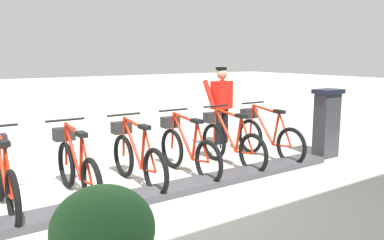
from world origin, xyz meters
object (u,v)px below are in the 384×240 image
object	(u,v)px
payment_kiosk	(327,122)
bike_docked_3	(136,156)
bike_docked_4	(76,166)
bike_docked_5	(3,177)
bike_docked_2	(186,148)
bike_docked_0	(267,135)
worker_near_rack	(221,104)
bike_docked_1	(229,141)

from	to	relation	value
payment_kiosk	bike_docked_3	size ratio (longest dim) A/B	0.74
payment_kiosk	bike_docked_4	xyz separation A→B (m)	(0.57, 4.55, -0.24)
bike_docked_4	bike_docked_5	world-z (taller)	same
bike_docked_5	bike_docked_2	bearing A→B (deg)	-90.00
bike_docked_3	bike_docked_5	size ratio (longest dim) A/B	1.00
bike_docked_0	bike_docked_5	world-z (taller)	same
bike_docked_2	worker_near_rack	distance (m)	2.01
bike_docked_4	worker_near_rack	bearing A→B (deg)	-71.81
bike_docked_4	worker_near_rack	size ratio (longest dim) A/B	1.04
bike_docked_5	bike_docked_3	bearing A→B (deg)	-90.00
payment_kiosk	bike_docked_3	xyz separation A→B (m)	(0.57, 3.66, -0.24)
bike_docked_2	bike_docked_5	distance (m)	2.68
payment_kiosk	bike_docked_2	size ratio (longest dim) A/B	0.74
bike_docked_4	worker_near_rack	xyz separation A→B (m)	(1.11, -3.39, 0.48)
bike_docked_1	bike_docked_5	distance (m)	3.58
payment_kiosk	bike_docked_3	distance (m)	3.71
bike_docked_0	bike_docked_1	xyz separation A→B (m)	(0.00, 0.89, 0.00)
bike_docked_1	bike_docked_5	world-z (taller)	same
bike_docked_0	payment_kiosk	bearing A→B (deg)	-120.42
payment_kiosk	bike_docked_1	distance (m)	1.97
worker_near_rack	bike_docked_4	bearing A→B (deg)	108.19
bike_docked_1	bike_docked_4	bearing A→B (deg)	90.00
bike_docked_0	bike_docked_1	distance (m)	0.89
bike_docked_5	worker_near_rack	size ratio (longest dim) A/B	1.04
payment_kiosk	worker_near_rack	bearing A→B (deg)	34.58
bike_docked_1	bike_docked_5	bearing A→B (deg)	90.00
payment_kiosk	bike_docked_5	bearing A→B (deg)	84.01
bike_docked_0	bike_docked_3	size ratio (longest dim) A/B	1.00
bike_docked_3	worker_near_rack	size ratio (longest dim) A/B	1.04
worker_near_rack	bike_docked_1	bearing A→B (deg)	147.61
bike_docked_1	worker_near_rack	distance (m)	1.40
bike_docked_4	bike_docked_5	xyz separation A→B (m)	(0.00, 0.89, 0.00)
payment_kiosk	bike_docked_1	bearing A→B (deg)	72.98
bike_docked_5	worker_near_rack	distance (m)	4.45
payment_kiosk	bike_docked_4	world-z (taller)	payment_kiosk
bike_docked_2	bike_docked_4	distance (m)	1.79
bike_docked_4	bike_docked_5	bearing A→B (deg)	90.00
bike_docked_3	bike_docked_4	distance (m)	0.89
bike_docked_2	bike_docked_3	world-z (taller)	same
bike_docked_0	worker_near_rack	distance (m)	1.23
payment_kiosk	bike_docked_0	world-z (taller)	payment_kiosk
bike_docked_2	bike_docked_4	world-z (taller)	same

